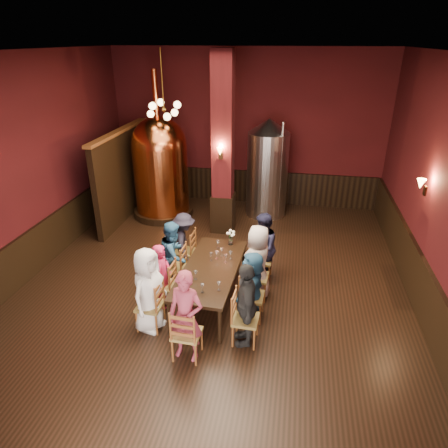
% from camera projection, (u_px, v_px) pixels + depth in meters
% --- Properties ---
extents(room, '(10.00, 10.02, 4.50)m').
position_uv_depth(room, '(211.00, 185.00, 7.29)').
color(room, black).
rests_on(room, ground).
extents(wainscot_right, '(0.08, 9.90, 1.00)m').
position_uv_depth(wainscot_right, '(421.00, 288.00, 7.38)').
color(wainscot_right, black).
rests_on(wainscot_right, ground).
extents(wainscot_back, '(7.90, 0.08, 1.00)m').
position_uv_depth(wainscot_back, '(245.00, 186.00, 12.45)').
color(wainscot_back, black).
rests_on(wainscot_back, ground).
extents(wainscot_left, '(0.08, 9.90, 1.00)m').
position_uv_depth(wainscot_left, '(35.00, 250.00, 8.68)').
color(wainscot_left, black).
rests_on(wainscot_left, ground).
extents(column, '(0.58, 0.58, 4.50)m').
position_uv_depth(column, '(223.00, 147.00, 9.83)').
color(column, '#460F12').
rests_on(column, ground).
extents(partition, '(0.22, 3.50, 2.40)m').
position_uv_depth(partition, '(123.00, 176.00, 11.11)').
color(partition, black).
rests_on(partition, ground).
extents(pendant_cluster, '(0.90, 0.90, 1.70)m').
position_uv_depth(pendant_cluster, '(164.00, 109.00, 9.81)').
color(pendant_cluster, '#A57226').
rests_on(pendant_cluster, room).
extents(sconce_wall, '(0.20, 0.20, 0.36)m').
position_uv_depth(sconce_wall, '(426.00, 187.00, 7.39)').
color(sconce_wall, black).
rests_on(sconce_wall, room).
extents(sconce_column, '(0.20, 0.20, 0.36)m').
position_uv_depth(sconce_column, '(221.00, 152.00, 9.59)').
color(sconce_column, black).
rests_on(sconce_column, column).
extents(dining_table, '(1.09, 2.44, 0.75)m').
position_uv_depth(dining_table, '(211.00, 270.00, 7.59)').
color(dining_table, black).
rests_on(dining_table, ground).
extents(chair_0, '(0.48, 0.48, 0.92)m').
position_uv_depth(chair_0, '(150.00, 305.00, 6.97)').
color(chair_0, brown).
rests_on(chair_0, ground).
extents(person_0, '(0.68, 0.87, 1.57)m').
position_uv_depth(person_0, '(148.00, 290.00, 6.83)').
color(person_0, white).
rests_on(person_0, ground).
extents(chair_1, '(0.48, 0.48, 0.92)m').
position_uv_depth(chair_1, '(163.00, 284.00, 7.56)').
color(chair_1, brown).
rests_on(chair_1, ground).
extents(person_1, '(0.31, 0.48, 1.30)m').
position_uv_depth(person_1, '(163.00, 276.00, 7.48)').
color(person_1, '#C62252').
rests_on(person_1, ground).
extents(chair_2, '(0.48, 0.48, 0.92)m').
position_uv_depth(chair_2, '(175.00, 267.00, 8.14)').
color(chair_2, brown).
rests_on(chair_2, ground).
extents(person_2, '(0.36, 0.72, 1.46)m').
position_uv_depth(person_2, '(174.00, 255.00, 8.03)').
color(person_2, '#265680').
rests_on(person_2, ground).
extents(chair_3, '(0.48, 0.48, 0.92)m').
position_uv_depth(chair_3, '(185.00, 251.00, 8.73)').
color(chair_3, brown).
rests_on(chair_3, ground).
extents(person_3, '(0.75, 0.99, 1.35)m').
position_uv_depth(person_3, '(184.00, 242.00, 8.64)').
color(person_3, black).
rests_on(person_3, ground).
extents(chair_4, '(0.48, 0.48, 0.92)m').
position_uv_depth(chair_4, '(246.00, 319.00, 6.63)').
color(chair_4, brown).
rests_on(chair_4, ground).
extents(person_4, '(0.53, 0.94, 1.51)m').
position_uv_depth(person_4, '(246.00, 304.00, 6.50)').
color(person_4, black).
rests_on(person_4, ground).
extents(chair_5, '(0.48, 0.48, 0.92)m').
position_uv_depth(chair_5, '(252.00, 296.00, 7.22)').
color(chair_5, brown).
rests_on(chair_5, ground).
extents(person_5, '(0.44, 1.26, 1.35)m').
position_uv_depth(person_5, '(252.00, 286.00, 7.13)').
color(person_5, '#2C5D85').
rests_on(person_5, ground).
extents(chair_6, '(0.48, 0.48, 0.92)m').
position_uv_depth(chair_6, '(257.00, 277.00, 7.81)').
color(chair_6, brown).
rests_on(chair_6, ground).
extents(person_6, '(0.75, 0.89, 1.54)m').
position_uv_depth(person_6, '(258.00, 263.00, 7.67)').
color(person_6, '#B5A59F').
rests_on(person_6, ground).
extents(chair_7, '(0.48, 0.48, 0.92)m').
position_uv_depth(chair_7, '(262.00, 260.00, 8.40)').
color(chair_7, brown).
rests_on(chair_7, ground).
extents(person_7, '(0.37, 0.73, 1.50)m').
position_uv_depth(person_7, '(262.00, 248.00, 8.27)').
color(person_7, '#1B1B36').
rests_on(person_7, ground).
extents(chair_8, '(0.48, 0.48, 0.92)m').
position_uv_depth(chair_8, '(187.00, 333.00, 6.31)').
color(chair_8, brown).
rests_on(chair_8, ground).
extents(person_8, '(0.62, 0.46, 1.57)m').
position_uv_depth(person_8, '(186.00, 317.00, 6.17)').
color(person_8, '#963246').
rests_on(person_8, ground).
extents(copper_kettle, '(1.83, 1.83, 4.00)m').
position_uv_depth(copper_kettle, '(161.00, 166.00, 11.08)').
color(copper_kettle, black).
rests_on(copper_kettle, ground).
extents(steel_vessel, '(1.17, 1.17, 2.76)m').
position_uv_depth(steel_vessel, '(267.00, 168.00, 11.18)').
color(steel_vessel, '#B2B2B7').
rests_on(steel_vessel, ground).
extents(rose_vase, '(0.19, 0.19, 0.33)m').
position_uv_depth(rose_vase, '(231.00, 235.00, 8.32)').
color(rose_vase, white).
rests_on(rose_vase, dining_table).
extents(wine_glass_0, '(0.07, 0.07, 0.17)m').
position_uv_depth(wine_glass_0, '(196.00, 275.00, 7.16)').
color(wine_glass_0, white).
rests_on(wine_glass_0, dining_table).
extents(wine_glass_1, '(0.07, 0.07, 0.17)m').
position_uv_depth(wine_glass_1, '(218.00, 244.00, 8.22)').
color(wine_glass_1, white).
rests_on(wine_glass_1, dining_table).
extents(wine_glass_2, '(0.07, 0.07, 0.17)m').
position_uv_depth(wine_glass_2, '(226.00, 259.00, 7.69)').
color(wine_glass_2, white).
rests_on(wine_glass_2, dining_table).
extents(wine_glass_3, '(0.07, 0.07, 0.17)m').
position_uv_depth(wine_glass_3, '(202.00, 288.00, 6.79)').
color(wine_glass_3, white).
rests_on(wine_glass_3, dining_table).
extents(wine_glass_4, '(0.07, 0.07, 0.17)m').
position_uv_depth(wine_glass_4, '(222.00, 252.00, 7.93)').
color(wine_glass_4, white).
rests_on(wine_glass_4, dining_table).
extents(wine_glass_5, '(0.07, 0.07, 0.17)m').
position_uv_depth(wine_glass_5, '(217.00, 255.00, 7.82)').
color(wine_glass_5, white).
rests_on(wine_glass_5, dining_table).
extents(wine_glass_6, '(0.07, 0.07, 0.17)m').
position_uv_depth(wine_glass_6, '(231.00, 255.00, 7.81)').
color(wine_glass_6, white).
rests_on(wine_glass_6, dining_table).
extents(wine_glass_7, '(0.07, 0.07, 0.17)m').
position_uv_depth(wine_glass_7, '(219.00, 286.00, 6.84)').
color(wine_glass_7, white).
rests_on(wine_glass_7, dining_table).
extents(wine_glass_8, '(0.07, 0.07, 0.17)m').
position_uv_depth(wine_glass_8, '(211.00, 257.00, 7.76)').
color(wine_glass_8, white).
rests_on(wine_glass_8, dining_table).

